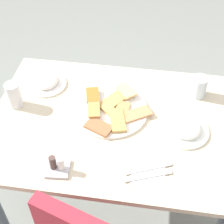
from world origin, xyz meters
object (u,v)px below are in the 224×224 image
(drinking_glass, at_px, (199,87))
(fork, at_px, (149,168))
(paper_napkin, at_px, (148,173))
(spoon, at_px, (148,176))
(pide_platter, at_px, (111,110))
(dining_table, at_px, (113,135))
(salad_plate_rice, at_px, (46,82))
(salad_plate_greens, at_px, (184,128))
(soda_can, at_px, (14,95))
(condiment_caddy, at_px, (57,166))

(drinking_glass, bearing_deg, fork, 67.00)
(paper_napkin, bearing_deg, drinking_glass, -112.22)
(spoon, bearing_deg, pide_platter, -80.35)
(dining_table, bearing_deg, salad_plate_rice, -28.00)
(dining_table, relative_size, drinking_glass, 10.50)
(salad_plate_greens, bearing_deg, soda_can, -3.71)
(salad_plate_rice, height_order, fork, salad_plate_rice)
(dining_table, bearing_deg, drinking_glass, -148.31)
(salad_plate_rice, distance_m, paper_napkin, 0.69)
(salad_plate_rice, relative_size, spoon, 1.03)
(salad_plate_greens, height_order, soda_can, soda_can)
(dining_table, height_order, soda_can, soda_can)
(salad_plate_rice, xyz_separation_m, paper_napkin, (-0.53, 0.44, -0.02))
(soda_can, bearing_deg, spoon, 154.18)
(paper_napkin, bearing_deg, condiment_caddy, 5.91)
(salad_plate_rice, relative_size, condiment_caddy, 1.99)
(salad_plate_greens, bearing_deg, paper_napkin, 60.20)
(spoon, bearing_deg, salad_plate_rice, -61.75)
(fork, relative_size, condiment_caddy, 1.93)
(paper_napkin, relative_size, fork, 0.69)
(paper_napkin, height_order, fork, fork)
(dining_table, distance_m, soda_can, 0.48)
(dining_table, distance_m, fork, 0.31)
(salad_plate_greens, xyz_separation_m, spoon, (0.14, 0.25, -0.01))
(fork, distance_m, spoon, 0.04)
(salad_plate_rice, distance_m, condiment_caddy, 0.51)
(soda_can, height_order, drinking_glass, soda_can)
(soda_can, distance_m, spoon, 0.70)
(pide_platter, height_order, paper_napkin, pide_platter)
(pide_platter, distance_m, salad_plate_greens, 0.33)
(pide_platter, bearing_deg, soda_can, 2.74)
(pide_platter, height_order, salad_plate_rice, salad_plate_rice)
(salad_plate_rice, xyz_separation_m, drinking_glass, (-0.73, -0.04, 0.04))
(pide_platter, relative_size, salad_plate_rice, 1.89)
(salad_plate_rice, height_order, soda_can, soda_can)
(condiment_caddy, bearing_deg, salad_plate_rice, -68.82)
(drinking_glass, height_order, condiment_caddy, drinking_glass)
(salad_plate_greens, bearing_deg, spoon, 61.98)
(drinking_glass, bearing_deg, spoon, 68.51)
(soda_can, height_order, condiment_caddy, soda_can)
(salad_plate_rice, bearing_deg, dining_table, 152.00)
(dining_table, bearing_deg, salad_plate_greens, 177.11)
(drinking_glass, height_order, fork, drinking_glass)
(fork, xyz_separation_m, spoon, (0.00, 0.04, 0.00))
(dining_table, xyz_separation_m, condiment_caddy, (0.17, 0.29, 0.11))
(salad_plate_rice, distance_m, spoon, 0.70)
(dining_table, relative_size, fork, 5.81)
(paper_napkin, bearing_deg, salad_plate_rice, -39.84)
(drinking_glass, distance_m, condiment_caddy, 0.75)
(soda_can, xyz_separation_m, fork, (-0.63, 0.27, -0.06))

